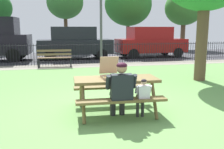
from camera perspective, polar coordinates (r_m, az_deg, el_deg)
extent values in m
cube|color=#66974F|center=(7.68, -3.23, -3.49)|extent=(28.00, 11.71, 0.02)
cube|color=gray|center=(12.70, -6.97, 1.99)|extent=(28.00, 1.40, 0.01)
cube|color=#38383D|center=(16.80, -8.34, 3.98)|extent=(28.00, 6.88, 0.01)
cube|color=brown|center=(5.45, 0.89, -1.12)|extent=(1.83, 0.83, 0.06)
cube|color=brown|center=(4.95, 2.20, -5.89)|extent=(1.81, 0.35, 0.05)
cube|color=brown|center=(6.09, -0.19, -2.78)|extent=(1.81, 0.35, 0.05)
cylinder|color=brown|center=(5.06, -6.51, -6.61)|extent=(0.09, 0.44, 0.74)
cylinder|color=brown|center=(5.85, -7.03, -4.27)|extent=(0.09, 0.44, 0.74)
cylinder|color=brown|center=(5.34, 9.57, -5.75)|extent=(0.09, 0.44, 0.74)
cylinder|color=brown|center=(6.10, 6.97, -3.66)|extent=(0.09, 0.44, 0.74)
cube|color=tan|center=(5.40, -0.15, -0.84)|extent=(0.43, 0.43, 0.01)
cube|color=silver|center=(5.40, -0.15, -0.77)|extent=(0.39, 0.39, 0.00)
cube|color=tan|center=(5.20, 0.41, -0.95)|extent=(0.41, 0.03, 0.04)
cube|color=tan|center=(5.58, -0.67, -0.18)|extent=(0.41, 0.03, 0.04)
cube|color=tan|center=(5.35, -2.22, -0.66)|extent=(0.03, 0.41, 0.04)
cube|color=tan|center=(5.45, 1.88, -0.45)|extent=(0.03, 0.41, 0.04)
cube|color=tan|center=(5.56, -0.72, 2.16)|extent=(0.42, 0.16, 0.39)
cylinder|color=tan|center=(5.40, -0.15, -0.72)|extent=(0.35, 0.35, 0.01)
cylinder|color=#F9D06E|center=(5.39, -0.15, -0.65)|extent=(0.32, 0.32, 0.00)
pyramid|color=#E4CC59|center=(5.43, 4.10, -0.80)|extent=(0.24, 0.26, 0.01)
cube|color=tan|center=(5.54, 4.53, -0.54)|extent=(0.13, 0.11, 0.02)
cylinder|color=#2E2E2E|center=(5.39, 0.18, -6.96)|extent=(0.12, 0.12, 0.44)
cylinder|color=#2E2E2E|center=(5.12, 0.60, -4.98)|extent=(0.17, 0.43, 0.15)
cylinder|color=#2E2E2E|center=(5.43, 2.28, -6.84)|extent=(0.12, 0.12, 0.44)
cylinder|color=#2E2E2E|center=(5.16, 2.79, -4.87)|extent=(0.17, 0.43, 0.15)
cube|color=#1E2328|center=(4.89, 2.22, -2.96)|extent=(0.43, 0.24, 0.52)
cylinder|color=#1E2328|center=(4.86, -0.89, -1.76)|extent=(0.10, 0.21, 0.31)
cylinder|color=#1E2328|center=(4.97, 5.04, -1.53)|extent=(0.10, 0.21, 0.31)
sphere|color=tan|center=(4.83, 2.20, 1.49)|extent=(0.21, 0.21, 0.21)
ellipsoid|color=#331020|center=(4.81, 2.23, 2.06)|extent=(0.21, 0.20, 0.12)
cylinder|color=#2D2D2D|center=(5.32, 5.82, -7.25)|extent=(0.07, 0.07, 0.44)
cylinder|color=#2D2D2D|center=(5.15, 6.22, -5.12)|extent=(0.09, 0.23, 0.08)
cylinder|color=#2D2D2D|center=(5.35, 6.95, -7.17)|extent=(0.07, 0.07, 0.44)
cylinder|color=#2D2D2D|center=(5.18, 7.38, -5.05)|extent=(0.09, 0.23, 0.08)
cube|color=silver|center=(5.03, 7.21, -4.05)|extent=(0.23, 0.13, 0.28)
cylinder|color=silver|center=(5.00, 5.58, -3.42)|extent=(0.05, 0.12, 0.17)
cylinder|color=silver|center=(5.08, 8.66, -3.27)|extent=(0.05, 0.12, 0.17)
sphere|color=tan|center=(4.99, 7.22, -1.71)|extent=(0.11, 0.11, 0.11)
ellipsoid|color=black|center=(4.98, 7.25, -1.42)|extent=(0.11, 0.11, 0.07)
cylinder|color=black|center=(13.29, -7.36, 6.66)|extent=(19.37, 0.03, 0.03)
cylinder|color=black|center=(13.37, -7.27, 3.11)|extent=(19.37, 0.03, 0.03)
cylinder|color=black|center=(13.55, -23.83, 4.01)|extent=(0.02, 0.02, 1.08)
cylinder|color=black|center=(13.52, -23.25, 4.04)|extent=(0.02, 0.02, 1.08)
cylinder|color=black|center=(13.49, -22.66, 4.07)|extent=(0.02, 0.02, 1.08)
cylinder|color=black|center=(13.47, -22.08, 4.10)|extent=(0.02, 0.02, 1.08)
cylinder|color=black|center=(13.45, -21.49, 4.13)|extent=(0.02, 0.02, 1.08)
cylinder|color=black|center=(13.42, -20.89, 4.16)|extent=(0.02, 0.02, 1.08)
cylinder|color=black|center=(13.40, -20.30, 4.19)|extent=(0.02, 0.02, 1.08)
cylinder|color=black|center=(13.39, -19.70, 4.22)|extent=(0.02, 0.02, 1.08)
cylinder|color=black|center=(13.37, -19.11, 4.25)|extent=(0.02, 0.02, 1.08)
cylinder|color=black|center=(13.35, -18.51, 4.28)|extent=(0.02, 0.02, 1.08)
cylinder|color=black|center=(13.34, -17.91, 4.31)|extent=(0.02, 0.02, 1.08)
cylinder|color=black|center=(13.33, -17.30, 4.34)|extent=(0.02, 0.02, 1.08)
cylinder|color=black|center=(13.32, -16.70, 4.36)|extent=(0.02, 0.02, 1.08)
cylinder|color=black|center=(13.31, -16.10, 4.39)|extent=(0.02, 0.02, 1.08)
cylinder|color=black|center=(13.30, -15.49, 4.42)|extent=(0.02, 0.02, 1.08)
cylinder|color=black|center=(13.29, -14.89, 4.44)|extent=(0.02, 0.02, 1.08)
cylinder|color=black|center=(13.28, -14.28, 4.47)|extent=(0.02, 0.02, 1.08)
cylinder|color=black|center=(13.28, -13.67, 4.49)|extent=(0.02, 0.02, 1.08)
cylinder|color=black|center=(13.28, -13.07, 4.52)|extent=(0.02, 0.02, 1.08)
cylinder|color=black|center=(13.28, -12.46, 4.54)|extent=(0.02, 0.02, 1.08)
cylinder|color=black|center=(13.28, -11.85, 4.56)|extent=(0.02, 0.02, 1.08)
cylinder|color=black|center=(13.28, -11.25, 4.58)|extent=(0.02, 0.02, 1.08)
cylinder|color=black|center=(13.28, -10.64, 4.61)|extent=(0.02, 0.02, 1.08)
cylinder|color=black|center=(13.29, -10.03, 4.63)|extent=(0.02, 0.02, 1.08)
cylinder|color=black|center=(13.30, -9.43, 4.65)|extent=(0.02, 0.02, 1.08)
cylinder|color=black|center=(13.30, -8.82, 4.67)|extent=(0.02, 0.02, 1.08)
cylinder|color=black|center=(13.31, -8.22, 4.69)|extent=(0.02, 0.02, 1.08)
cylinder|color=black|center=(13.32, -7.61, 4.71)|extent=(0.02, 0.02, 1.08)
cylinder|color=black|center=(13.34, -7.01, 4.73)|extent=(0.02, 0.02, 1.08)
cylinder|color=black|center=(13.35, -6.41, 4.75)|extent=(0.02, 0.02, 1.08)
cylinder|color=black|center=(13.37, -5.81, 4.77)|extent=(0.02, 0.02, 1.08)
cylinder|color=black|center=(13.38, -5.21, 4.78)|extent=(0.02, 0.02, 1.08)
cylinder|color=black|center=(13.40, -4.61, 4.80)|extent=(0.02, 0.02, 1.08)
cylinder|color=black|center=(13.42, -4.02, 4.82)|extent=(0.02, 0.02, 1.08)
cylinder|color=black|center=(13.44, -3.42, 4.83)|extent=(0.02, 0.02, 1.08)
cylinder|color=black|center=(13.46, -2.83, 4.85)|extent=(0.02, 0.02, 1.08)
cylinder|color=black|center=(13.49, -2.24, 4.86)|extent=(0.02, 0.02, 1.08)
cylinder|color=black|center=(13.51, -1.65, 4.87)|extent=(0.02, 0.02, 1.08)
cylinder|color=black|center=(13.54, -1.07, 4.89)|extent=(0.02, 0.02, 1.08)
cylinder|color=black|center=(13.57, -0.48, 4.90)|extent=(0.02, 0.02, 1.08)
cylinder|color=black|center=(13.60, 0.10, 4.91)|extent=(0.02, 0.02, 1.08)
cylinder|color=black|center=(13.63, 0.68, 4.92)|extent=(0.02, 0.02, 1.08)
cylinder|color=black|center=(13.66, 1.25, 4.94)|extent=(0.02, 0.02, 1.08)
cylinder|color=black|center=(13.69, 1.82, 4.95)|extent=(0.02, 0.02, 1.08)
cylinder|color=black|center=(13.73, 2.39, 4.96)|extent=(0.02, 0.02, 1.08)
cylinder|color=black|center=(13.77, 2.96, 4.97)|extent=(0.02, 0.02, 1.08)
cylinder|color=black|center=(13.80, 3.53, 4.97)|extent=(0.02, 0.02, 1.08)
cylinder|color=black|center=(13.84, 4.09, 4.98)|extent=(0.02, 0.02, 1.08)
cylinder|color=black|center=(13.88, 4.64, 4.99)|extent=(0.02, 0.02, 1.08)
cylinder|color=black|center=(13.92, 5.20, 5.00)|extent=(0.02, 0.02, 1.08)
cylinder|color=black|center=(13.97, 5.75, 5.00)|extent=(0.02, 0.02, 1.08)
cylinder|color=black|center=(14.01, 6.30, 5.01)|extent=(0.02, 0.02, 1.08)
cylinder|color=black|center=(14.06, 6.84, 5.02)|extent=(0.02, 0.02, 1.08)
cylinder|color=black|center=(14.10, 7.38, 5.02)|extent=(0.02, 0.02, 1.08)
cylinder|color=black|center=(14.15, 7.92, 5.03)|extent=(0.02, 0.02, 1.08)
cylinder|color=black|center=(14.20, 8.45, 5.03)|extent=(0.02, 0.02, 1.08)
cylinder|color=black|center=(14.25, 8.98, 5.04)|extent=(0.02, 0.02, 1.08)
cylinder|color=black|center=(14.30, 9.51, 5.04)|extent=(0.02, 0.02, 1.08)
cylinder|color=black|center=(14.36, 10.03, 5.04)|extent=(0.02, 0.02, 1.08)
cylinder|color=black|center=(14.41, 10.55, 5.05)|extent=(0.02, 0.02, 1.08)
cylinder|color=black|center=(14.46, 11.06, 5.05)|extent=(0.02, 0.02, 1.08)
cylinder|color=black|center=(14.52, 11.57, 5.05)|extent=(0.02, 0.02, 1.08)
cylinder|color=black|center=(14.58, 12.08, 5.05)|extent=(0.02, 0.02, 1.08)
cylinder|color=black|center=(14.64, 12.58, 5.05)|extent=(0.02, 0.02, 1.08)
cylinder|color=black|center=(14.70, 13.08, 5.05)|extent=(0.02, 0.02, 1.08)
cylinder|color=black|center=(14.76, 13.58, 5.05)|extent=(0.02, 0.02, 1.08)
cylinder|color=black|center=(14.82, 14.07, 5.05)|extent=(0.02, 0.02, 1.08)
cylinder|color=black|center=(14.88, 14.55, 5.05)|extent=(0.02, 0.02, 1.08)
cylinder|color=black|center=(14.95, 15.03, 5.05)|extent=(0.02, 0.02, 1.08)
cylinder|color=black|center=(15.01, 15.51, 5.05)|extent=(0.02, 0.02, 1.08)
cylinder|color=black|center=(15.08, 15.98, 5.05)|extent=(0.02, 0.02, 1.08)
cylinder|color=black|center=(15.14, 16.45, 5.05)|extent=(0.02, 0.02, 1.08)
cylinder|color=black|center=(15.21, 16.92, 5.04)|extent=(0.02, 0.02, 1.08)
cylinder|color=black|center=(15.28, 17.38, 5.04)|extent=(0.02, 0.02, 1.08)
cylinder|color=black|center=(15.35, 17.84, 5.04)|extent=(0.02, 0.02, 1.08)
cylinder|color=black|center=(15.42, 18.29, 5.04)|extent=(0.02, 0.02, 1.08)
cylinder|color=black|center=(15.49, 18.74, 5.03)|extent=(0.02, 0.02, 1.08)
cylinder|color=black|center=(15.57, 19.18, 5.03)|extent=(0.02, 0.02, 1.08)
cylinder|color=black|center=(15.64, 19.62, 5.03)|extent=(0.02, 0.02, 1.08)
cylinder|color=black|center=(15.72, 20.06, 5.02)|extent=(0.02, 0.02, 1.08)
cylinder|color=black|center=(15.79, 20.49, 5.02)|extent=(0.02, 0.02, 1.08)
cylinder|color=black|center=(15.87, 20.92, 5.01)|extent=(0.02, 0.02, 1.08)
cylinder|color=black|center=(15.94, 21.34, 5.01)|extent=(0.02, 0.02, 1.08)
cylinder|color=black|center=(16.02, 21.76, 5.00)|extent=(0.02, 0.02, 1.08)
cylinder|color=black|center=(16.10, 22.18, 5.00)|extent=(0.02, 0.02, 1.08)
cylinder|color=black|center=(16.18, 22.59, 4.99)|extent=(0.02, 0.02, 1.08)
cylinder|color=black|center=(16.26, 23.00, 4.99)|extent=(0.02, 0.02, 1.08)
cylinder|color=black|center=(16.34, 23.40, 4.98)|extent=(0.02, 0.02, 1.08)
cylinder|color=black|center=(16.43, 23.80, 4.97)|extent=(0.02, 0.02, 1.08)
cube|color=brown|center=(12.66, -12.84, 3.81)|extent=(1.60, 0.16, 0.04)
cube|color=brown|center=(12.52, -12.86, 3.74)|extent=(1.60, 0.16, 0.04)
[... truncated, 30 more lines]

